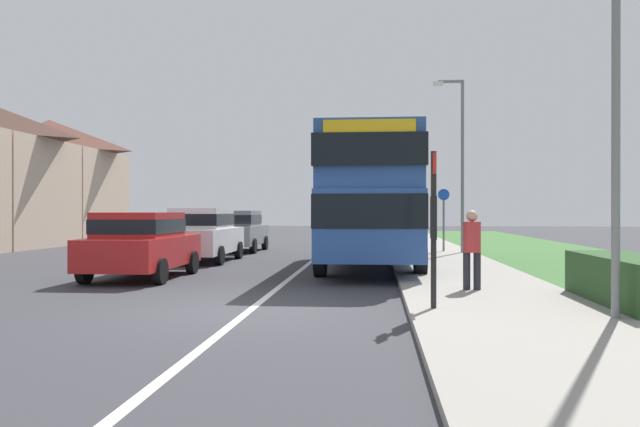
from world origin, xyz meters
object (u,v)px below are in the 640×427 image
object	(u,v)px
parked_car_white	(203,233)
pedestrian_at_stop	(472,246)
parked_car_grey	(238,229)
cycle_route_sign	(444,217)
street_lamp_far	(422,176)
bus_stop_sign	(434,218)
double_decker_bus	(371,195)
street_lamp_near	(609,8)
street_lamp_mid	(459,153)
parked_car_red	(141,242)

from	to	relation	value
parked_car_white	pedestrian_at_stop	distance (m)	10.60
parked_car_grey	cycle_route_sign	size ratio (longest dim) A/B	1.63
parked_car_white	street_lamp_far	distance (m)	24.96
bus_stop_sign	street_lamp_far	bearing A→B (deg)	85.96
double_decker_bus	bus_stop_sign	xyz separation A→B (m)	(1.05, -8.31, -0.60)
parked_car_grey	street_lamp_near	world-z (taller)	street_lamp_near
pedestrian_at_stop	street_lamp_far	world-z (taller)	street_lamp_far
double_decker_bus	street_lamp_mid	size ratio (longest dim) A/B	1.48
pedestrian_at_stop	street_lamp_near	world-z (taller)	street_lamp_near
parked_car_red	pedestrian_at_stop	distance (m)	7.96
parked_car_grey	street_lamp_near	xyz separation A→B (m)	(8.97, -15.74, 3.65)
parked_car_red	pedestrian_at_stop	bearing A→B (deg)	-17.61
parked_car_grey	street_lamp_mid	size ratio (longest dim) A/B	0.63
double_decker_bus	parked_car_red	xyz separation A→B (m)	(-5.58, -3.54, -1.25)
pedestrian_at_stop	cycle_route_sign	distance (m)	11.90
pedestrian_at_stop	street_lamp_mid	xyz separation A→B (m)	(1.26, 11.17, 2.84)
parked_car_red	street_lamp_near	world-z (taller)	street_lamp_near
bus_stop_sign	cycle_route_sign	distance (m)	14.34
cycle_route_sign	street_lamp_far	world-z (taller)	street_lamp_far
parked_car_red	pedestrian_at_stop	xyz separation A→B (m)	(7.59, -2.41, 0.08)
double_decker_bus	street_lamp_mid	xyz separation A→B (m)	(3.27, 5.22, 1.67)
parked_car_grey	cycle_route_sign	xyz separation A→B (m)	(8.27, -0.83, 0.51)
parked_car_red	cycle_route_sign	bearing A→B (deg)	48.58
street_lamp_near	street_lamp_mid	xyz separation A→B (m)	(-0.20, 14.21, -0.76)
pedestrian_at_stop	parked_car_white	bearing A→B (deg)	134.87
double_decker_bus	cycle_route_sign	distance (m)	6.58
street_lamp_far	cycle_route_sign	bearing A→B (deg)	-91.86
double_decker_bus	cycle_route_sign	bearing A→B (deg)	64.96
street_lamp_near	street_lamp_mid	bearing A→B (deg)	90.81
street_lamp_near	street_lamp_mid	size ratio (longest dim) A/B	1.23
street_lamp_far	double_decker_bus	bearing A→B (deg)	-97.79
parked_car_white	street_lamp_mid	distance (m)	9.90
street_lamp_near	parked_car_grey	bearing A→B (deg)	119.68
pedestrian_at_stop	street_lamp_near	distance (m)	4.94
parked_car_red	bus_stop_sign	size ratio (longest dim) A/B	1.52
street_lamp_far	street_lamp_mid	bearing A→B (deg)	-90.32
parked_car_red	parked_car_white	size ratio (longest dim) A/B	0.92
cycle_route_sign	street_lamp_far	distance (m)	18.97
street_lamp_mid	street_lamp_far	bearing A→B (deg)	89.68
parked_car_red	street_lamp_mid	size ratio (longest dim) A/B	0.60
street_lamp_far	parked_car_white	bearing A→B (deg)	-110.94
pedestrian_at_stop	bus_stop_sign	distance (m)	2.62
double_decker_bus	parked_car_white	size ratio (longest dim) A/B	2.27
cycle_route_sign	bus_stop_sign	bearing A→B (deg)	-96.90
double_decker_bus	street_lamp_far	xyz separation A→B (m)	(3.38, 24.70, 1.93)
double_decker_bus	pedestrian_at_stop	size ratio (longest dim) A/B	5.83
parked_car_grey	street_lamp_mid	world-z (taller)	street_lamp_mid
double_decker_bus	pedestrian_at_stop	distance (m)	6.38
street_lamp_near	street_lamp_far	bearing A→B (deg)	90.16
double_decker_bus	cycle_route_sign	xyz separation A→B (m)	(2.77, 5.93, -0.71)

